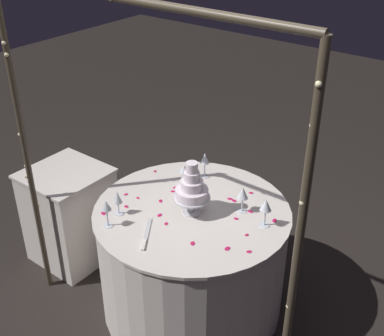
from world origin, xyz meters
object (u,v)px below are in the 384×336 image
object	(u,v)px
wine_glass_1	(118,198)
cake_knife	(146,236)
wine_glass_2	(243,194)
decorative_arch	(131,153)
main_table	(192,258)
side_table	(70,215)
wine_glass_5	(184,170)
wine_glass_4	(106,207)
tiered_cake	(192,189)
wine_glass_0	(266,206)
wine_glass_3	(205,159)

from	to	relation	value
wine_glass_1	cake_knife	bearing A→B (deg)	166.54
wine_glass_2	cake_knife	bearing A→B (deg)	61.64
decorative_arch	main_table	bearing A→B (deg)	-89.88
side_table	wine_glass_5	bearing A→B (deg)	-155.63
wine_glass_2	cake_knife	size ratio (longest dim) A/B	0.66
side_table	wine_glass_4	size ratio (longest dim) A/B	4.26
decorative_arch	tiered_cake	bearing A→B (deg)	-91.66
side_table	wine_glass_1	world-z (taller)	wine_glass_1
wine_glass_4	wine_glass_5	size ratio (longest dim) A/B	1.21
wine_glass_0	wine_glass_2	distance (m)	0.19
side_table	cake_knife	xyz separation A→B (m)	(-0.96, 0.22, 0.39)
main_table	wine_glass_3	world-z (taller)	wine_glass_3
wine_glass_2	wine_glass_5	size ratio (longest dim) A/B	1.20
wine_glass_3	wine_glass_5	size ratio (longest dim) A/B	1.26
wine_glass_0	wine_glass_2	size ratio (longest dim) A/B	1.04
wine_glass_4	cake_knife	xyz separation A→B (m)	(-0.24, -0.06, -0.12)
wine_glass_4	cake_knife	size ratio (longest dim) A/B	0.66
wine_glass_4	wine_glass_3	bearing A→B (deg)	-98.05
decorative_arch	tiered_cake	distance (m)	0.62
wine_glass_3	wine_glass_1	bearing A→B (deg)	77.40
wine_glass_3	wine_glass_4	bearing A→B (deg)	81.95
main_table	wine_glass_4	world-z (taller)	wine_glass_4
wine_glass_0	wine_glass_2	world-z (taller)	wine_glass_0
side_table	wine_glass_4	xyz separation A→B (m)	(-0.72, 0.27, 0.51)
side_table	tiered_cake	distance (m)	1.16
wine_glass_0	wine_glass_5	world-z (taller)	wine_glass_0
wine_glass_0	wine_glass_1	distance (m)	0.86
cake_knife	wine_glass_4	bearing A→B (deg)	13.42
wine_glass_3	wine_glass_5	bearing A→B (deg)	72.44
tiered_cake	wine_glass_1	size ratio (longest dim) A/B	2.19
tiered_cake	main_table	bearing A→B (deg)	-55.19
wine_glass_3	wine_glass_4	xyz separation A→B (m)	(0.11, 0.78, -0.00)
tiered_cake	cake_knife	xyz separation A→B (m)	(0.06, 0.34, -0.16)
side_table	wine_glass_5	world-z (taller)	wine_glass_5
wine_glass_5	main_table	bearing A→B (deg)	137.27
tiered_cake	wine_glass_3	distance (m)	0.43
decorative_arch	cake_knife	bearing A→B (deg)	-68.36
wine_glass_1	wine_glass_5	xyz separation A→B (m)	(-0.10, -0.50, -0.00)
decorative_arch	wine_glass_5	world-z (taller)	decorative_arch
tiered_cake	wine_glass_0	bearing A→B (deg)	-160.03
wine_glass_2	wine_glass_5	bearing A→B (deg)	-4.35
cake_knife	decorative_arch	bearing A→B (deg)	111.64
decorative_arch	cake_knife	distance (m)	0.60
main_table	side_table	bearing A→B (deg)	8.30
wine_glass_0	wine_glass_4	distance (m)	0.90
wine_glass_1	wine_glass_3	size ratio (longest dim) A/B	0.88
main_table	side_table	distance (m)	1.01
wine_glass_4	wine_glass_5	world-z (taller)	wine_glass_4
wine_glass_3	cake_knife	xyz separation A→B (m)	(-0.13, 0.73, -0.13)
main_table	wine_glass_0	distance (m)	0.67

